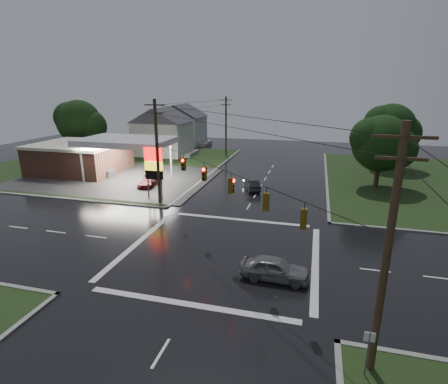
% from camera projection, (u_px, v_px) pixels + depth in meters
% --- Properties ---
extents(ground, '(120.00, 120.00, 0.00)m').
position_uv_depth(ground, '(221.00, 252.00, 26.78)').
color(ground, black).
rests_on(ground, ground).
extents(grass_nw, '(36.00, 36.00, 0.08)m').
position_uv_depth(grass_nw, '(110.00, 164.00, 57.20)').
color(grass_nw, '#1F3015').
rests_on(grass_nw, ground).
extents(gas_station, '(26.20, 18.00, 5.60)m').
position_uv_depth(gas_station, '(86.00, 156.00, 50.57)').
color(gas_station, '#2D2D2D').
rests_on(gas_station, ground).
extents(pylon_sign, '(2.00, 0.35, 6.00)m').
position_uv_depth(pylon_sign, '(154.00, 165.00, 37.91)').
color(pylon_sign, '#59595E').
rests_on(pylon_sign, ground).
extents(utility_pole_nw, '(2.20, 0.32, 11.00)m').
position_uv_depth(utility_pole_nw, '(157.00, 151.00, 36.25)').
color(utility_pole_nw, '#382619').
rests_on(utility_pole_nw, ground).
extents(utility_pole_se, '(2.20, 0.32, 11.00)m').
position_uv_depth(utility_pole_se, '(387.00, 254.00, 14.01)').
color(utility_pole_se, '#382619').
rests_on(utility_pole_se, ground).
extents(utility_pole_n, '(2.20, 0.32, 10.50)m').
position_uv_depth(utility_pole_n, '(226.00, 125.00, 62.69)').
color(utility_pole_n, '#382619').
rests_on(utility_pole_n, ground).
extents(traffic_signals, '(26.87, 26.87, 1.47)m').
position_uv_depth(traffic_signals, '(221.00, 170.00, 24.89)').
color(traffic_signals, black).
rests_on(traffic_signals, ground).
extents(house_near, '(11.05, 8.48, 8.60)m').
position_uv_depth(house_near, '(163.00, 131.00, 63.95)').
color(house_near, silver).
rests_on(house_near, ground).
extents(house_far, '(11.05, 8.48, 8.60)m').
position_uv_depth(house_far, '(182.00, 124.00, 75.30)').
color(house_far, silver).
rests_on(house_far, ground).
extents(tree_nw_behind, '(8.93, 7.60, 10.00)m').
position_uv_depth(tree_nw_behind, '(80.00, 122.00, 61.04)').
color(tree_nw_behind, black).
rests_on(tree_nw_behind, ground).
extents(tree_ne_near, '(7.99, 6.80, 8.98)m').
position_uv_depth(tree_ne_near, '(382.00, 144.00, 42.06)').
color(tree_ne_near, black).
rests_on(tree_ne_near, ground).
extents(tree_ne_far, '(8.46, 7.20, 9.80)m').
position_uv_depth(tree_ne_far, '(391.00, 128.00, 52.25)').
color(tree_ne_far, black).
rests_on(tree_ne_far, ground).
extents(car_north, '(2.79, 4.27, 1.33)m').
position_uv_depth(car_north, '(252.00, 185.00, 42.68)').
color(car_north, '#23252B').
rests_on(car_north, ground).
extents(car_crossing, '(4.54, 1.96, 1.52)m').
position_uv_depth(car_crossing, '(275.00, 268.00, 22.80)').
color(car_crossing, slate).
rests_on(car_crossing, ground).
extents(car_pump, '(1.94, 4.48, 1.28)m').
position_uv_depth(car_pump, '(150.00, 181.00, 44.22)').
color(car_pump, maroon).
rests_on(car_pump, ground).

